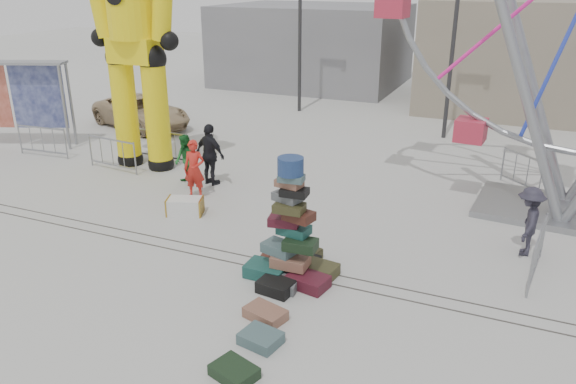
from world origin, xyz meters
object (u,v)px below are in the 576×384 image
at_px(lamp_post_right, 458,20).
at_px(barricade_dummy_c, 163,146).
at_px(lamp_post_left, 302,12).
at_px(steamer_trunk, 185,206).
at_px(pedestrian_red, 194,169).
at_px(suitcase_tower, 291,245).
at_px(banner_scaffold, 8,83).
at_px(pedestrian_green, 186,160).
at_px(crash_test_dummy, 133,31).
at_px(pedestrian_black, 210,155).
at_px(barricade_wheel_front, 537,253).
at_px(parked_suv, 141,112).
at_px(barricade_dummy_a, 42,141).
at_px(pedestrian_grey, 528,221).
at_px(barricade_wheel_back, 527,174).
at_px(barricade_dummy_b, 112,154).

xyz_separation_m(lamp_post_right, barricade_dummy_c, (-8.48, -6.92, -3.93)).
height_order(lamp_post_left, steamer_trunk, lamp_post_left).
bearing_deg(lamp_post_right, pedestrian_red, -121.49).
bearing_deg(steamer_trunk, suitcase_tower, -46.29).
bearing_deg(banner_scaffold, pedestrian_green, -28.37).
xyz_separation_m(crash_test_dummy, steamer_trunk, (3.46, -2.91, -4.19)).
relative_size(lamp_post_left, pedestrian_black, 4.20).
distance_m(crash_test_dummy, barricade_wheel_front, 13.09).
xyz_separation_m(suitcase_tower, parked_suv, (-10.68, 9.04, -0.10)).
distance_m(steamer_trunk, barricade_dummy_a, 7.81).
bearing_deg(pedestrian_grey, pedestrian_black, -94.37).
relative_size(pedestrian_black, pedestrian_grey, 1.16).
xyz_separation_m(steamer_trunk, parked_suv, (-6.74, 7.08, 0.43)).
relative_size(barricade_dummy_a, barricade_wheel_back, 1.00).
relative_size(steamer_trunk, pedestrian_green, 0.61).
bearing_deg(banner_scaffold, pedestrian_black, -25.87).
distance_m(suitcase_tower, parked_suv, 13.99).
distance_m(banner_scaffold, pedestrian_red, 9.18).
relative_size(barricade_wheel_back, pedestrian_red, 1.17).
xyz_separation_m(crash_test_dummy, banner_scaffold, (-5.82, 0.02, -2.04)).
relative_size(suitcase_tower, barricade_dummy_b, 1.35).
relative_size(crash_test_dummy, barricade_dummy_b, 4.18).
bearing_deg(steamer_trunk, barricade_dummy_b, 133.08).
height_order(steamer_trunk, pedestrian_black, pedestrian_black).
bearing_deg(pedestrian_black, barricade_dummy_c, -11.27).
distance_m(lamp_post_right, lamp_post_left, 7.28).
xyz_separation_m(suitcase_tower, barricade_wheel_front, (4.79, 2.09, -0.21)).
height_order(banner_scaffold, barricade_wheel_back, banner_scaffold).
height_order(lamp_post_left, banner_scaffold, lamp_post_left).
distance_m(barricade_dummy_b, barricade_wheel_front, 13.07).
bearing_deg(suitcase_tower, banner_scaffold, 162.98).
distance_m(banner_scaffold, barricade_wheel_front, 18.32).
height_order(suitcase_tower, parked_suv, suitcase_tower).
distance_m(barricade_dummy_c, pedestrian_grey, 11.90).
bearing_deg(barricade_dummy_a, pedestrian_green, -7.78).
distance_m(suitcase_tower, steamer_trunk, 4.44).
bearing_deg(suitcase_tower, pedestrian_black, 139.83).
bearing_deg(lamp_post_left, banner_scaffold, -128.46).
bearing_deg(barricade_dummy_b, pedestrian_red, -8.53).
relative_size(suitcase_tower, crash_test_dummy, 0.32).
xyz_separation_m(barricade_dummy_c, pedestrian_red, (2.77, -2.39, 0.30)).
bearing_deg(suitcase_tower, lamp_post_left, 114.61).
bearing_deg(banner_scaffold, lamp_post_left, 30.00).
bearing_deg(parked_suv, barricade_dummy_a, -170.09).
height_order(barricade_dummy_a, barricade_dummy_b, same).
distance_m(barricade_wheel_front, parked_suv, 16.96).
distance_m(lamp_post_left, crash_test_dummy, 9.74).
height_order(pedestrian_red, pedestrian_grey, pedestrian_red).
height_order(steamer_trunk, barricade_wheel_front, barricade_wheel_front).
distance_m(barricade_wheel_front, pedestrian_black, 9.51).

